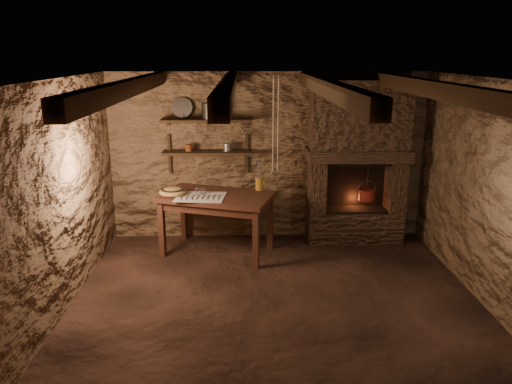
{
  "coord_description": "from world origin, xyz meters",
  "views": [
    {
      "loc": [
        -0.35,
        -5.04,
        2.66
      ],
      "look_at": [
        -0.19,
        0.9,
        0.98
      ],
      "focal_mm": 35.0,
      "sensor_mm": 36.0,
      "label": 1
    }
  ],
  "objects_px": {
    "red_pot": "(367,194)",
    "work_table": "(217,222)",
    "stoneware_jug": "(260,178)",
    "iron_stockpot": "(211,112)",
    "wooden_bowl": "(172,192)"
  },
  "relations": [
    {
      "from": "work_table",
      "to": "stoneware_jug",
      "type": "relative_size",
      "value": 4.05
    },
    {
      "from": "work_table",
      "to": "iron_stockpot",
      "type": "relative_size",
      "value": 6.26
    },
    {
      "from": "wooden_bowl",
      "to": "iron_stockpot",
      "type": "xyz_separation_m",
      "value": [
        0.51,
        0.51,
        1.0
      ]
    },
    {
      "from": "iron_stockpot",
      "to": "wooden_bowl",
      "type": "bearing_deg",
      "value": -134.75
    },
    {
      "from": "work_table",
      "to": "iron_stockpot",
      "type": "xyz_separation_m",
      "value": [
        -0.07,
        0.49,
        1.42
      ]
    },
    {
      "from": "wooden_bowl",
      "to": "iron_stockpot",
      "type": "relative_size",
      "value": 1.37
    },
    {
      "from": "iron_stockpot",
      "to": "red_pot",
      "type": "distance_m",
      "value": 2.47
    },
    {
      "from": "wooden_bowl",
      "to": "work_table",
      "type": "bearing_deg",
      "value": 1.8
    },
    {
      "from": "red_pot",
      "to": "work_table",
      "type": "bearing_deg",
      "value": -169.96
    },
    {
      "from": "work_table",
      "to": "iron_stockpot",
      "type": "distance_m",
      "value": 1.51
    },
    {
      "from": "iron_stockpot",
      "to": "red_pot",
      "type": "xyz_separation_m",
      "value": [
        2.18,
        -0.12,
        -1.16
      ]
    },
    {
      "from": "stoneware_jug",
      "to": "red_pot",
      "type": "distance_m",
      "value": 1.56
    },
    {
      "from": "stoneware_jug",
      "to": "iron_stockpot",
      "type": "bearing_deg",
      "value": 133.16
    },
    {
      "from": "red_pot",
      "to": "iron_stockpot",
      "type": "bearing_deg",
      "value": 176.85
    },
    {
      "from": "work_table",
      "to": "stoneware_jug",
      "type": "bearing_deg",
      "value": 38.52
    }
  ]
}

